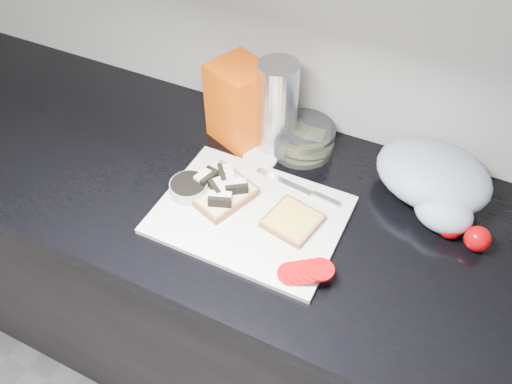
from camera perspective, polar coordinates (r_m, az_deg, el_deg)
base_cabinet at (r=1.50m, az=4.99°, el=-14.55°), size 3.50×0.60×0.86m
countertop at (r=1.13m, az=6.42°, el=-3.33°), size 3.50×0.64×0.04m
cutting_board at (r=1.10m, az=-0.68°, el=-2.60°), size 0.40×0.30×0.01m
bread_left at (r=1.13m, az=-4.20°, el=0.35°), size 0.18×0.18×0.04m
bread_right at (r=1.07m, az=4.20°, el=-3.29°), size 0.13×0.13×0.02m
tomato_slices at (r=0.99m, az=5.67°, el=-9.05°), size 0.12×0.09×0.02m
knife at (r=1.14m, az=5.94°, el=0.05°), size 0.22×0.04×0.01m
seed_tub at (r=1.14m, az=-7.64°, el=0.34°), size 0.09×0.09×0.04m
tub_lid at (r=1.23m, az=0.43°, el=3.82°), size 0.11×0.11×0.01m
glass_bowl at (r=1.25m, az=5.32°, el=6.15°), size 0.16×0.16×0.07m
bread_bag at (r=1.24m, az=-1.84°, el=10.16°), size 0.17×0.16×0.21m
steel_canister at (r=1.20m, az=2.43°, el=9.62°), size 0.10×0.10×0.23m
grocery_bag at (r=1.17m, az=19.71°, el=1.35°), size 0.30×0.28×0.11m
whole_tomatoes at (r=1.13m, az=22.64°, el=-4.28°), size 0.11×0.06×0.05m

